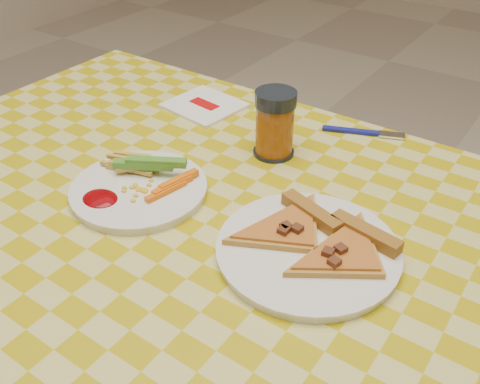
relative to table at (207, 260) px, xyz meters
The scene contains 8 objects.
table is the anchor object (origin of this frame).
plate_left 0.16m from the table, behind, with size 0.22×0.22×0.01m, color white.
plate_right 0.18m from the table, 10.05° to the left, with size 0.25×0.25×0.01m, color white.
fries_veggies 0.17m from the table, behind, with size 0.18×0.17×0.04m.
pizza_slices 0.19m from the table, 15.01° to the left, with size 0.26×0.23×0.02m.
drink_glass 0.27m from the table, 96.11° to the left, with size 0.07×0.07×0.12m.
napkin 0.40m from the table, 128.25° to the left, with size 0.16×0.15×0.01m.
fork 0.41m from the table, 78.46° to the left, with size 0.15×0.08×0.01m.
Camera 1 is at (0.40, -0.48, 1.26)m, focal length 40.00 mm.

